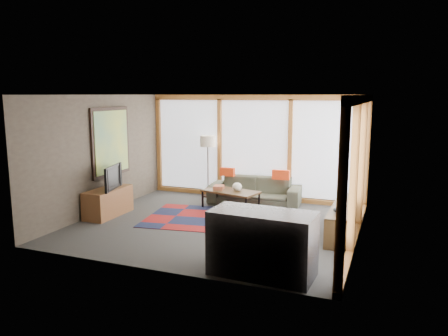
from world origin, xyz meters
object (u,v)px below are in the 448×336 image
at_px(tv_console, 108,202).
at_px(bar_counter, 262,243).
at_px(bookshelf, 343,219).
at_px(sofa, 255,191).
at_px(floor_lamp, 208,166).
at_px(coffee_table, 231,200).
at_px(television, 109,177).

height_order(tv_console, bar_counter, bar_counter).
bearing_deg(bar_counter, bookshelf, 73.41).
xyz_separation_m(sofa, bookshelf, (2.24, -1.54, -0.05)).
height_order(floor_lamp, bookshelf, floor_lamp).
xyz_separation_m(sofa, tv_console, (-2.64, -2.17, -0.02)).
bearing_deg(floor_lamp, coffee_table, -43.75).
height_order(tv_console, television, television).
distance_m(coffee_table, bookshelf, 2.76).
relative_size(bookshelf, bar_counter, 1.43).
xyz_separation_m(coffee_table, television, (-2.20, -1.53, 0.64)).
height_order(floor_lamp, television, floor_lamp).
bearing_deg(television, floor_lamp, -41.12).
xyz_separation_m(sofa, television, (-2.57, -2.19, 0.54)).
bearing_deg(television, bookshelf, -96.85).
relative_size(sofa, floor_lamp, 1.38).
distance_m(sofa, coffee_table, 0.76).
height_order(sofa, television, television).
relative_size(floor_lamp, bar_counter, 1.05).
distance_m(floor_lamp, coffee_table, 1.46).
height_order(floor_lamp, coffee_table, floor_lamp).
bearing_deg(bookshelf, bar_counter, -109.52).
height_order(sofa, tv_console, sofa).
xyz_separation_m(floor_lamp, bookshelf, (3.58, -1.81, -0.52)).
bearing_deg(bar_counter, coffee_table, 120.51).
distance_m(floor_lamp, tv_console, 2.81).
bearing_deg(television, bar_counter, -129.10).
relative_size(coffee_table, television, 1.41).
bearing_deg(bar_counter, tv_console, 158.52).
xyz_separation_m(bookshelf, bar_counter, (-0.87, -2.45, 0.21)).
bearing_deg(floor_lamp, bar_counter, -57.54).
bearing_deg(bookshelf, sofa, 145.42).
distance_m(sofa, television, 3.42).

